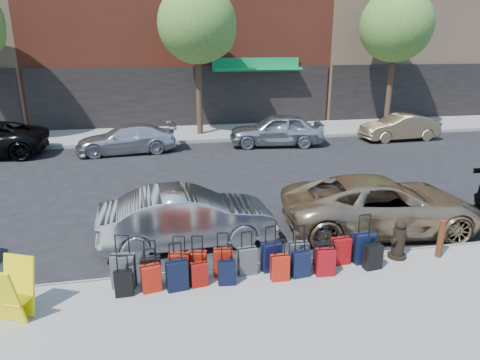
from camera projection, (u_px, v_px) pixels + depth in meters
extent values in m
plane|color=black|center=(217.00, 199.00, 13.29)|extent=(120.00, 120.00, 0.00)
cube|color=gray|center=(272.00, 327.00, 7.19)|extent=(60.00, 4.00, 0.15)
cube|color=gray|center=(190.00, 133.00, 22.60)|extent=(60.00, 4.00, 0.15)
cube|color=gray|center=(247.00, 268.00, 9.08)|extent=(60.00, 0.08, 0.15)
cube|color=gray|center=(193.00, 142.00, 20.72)|extent=(60.00, 0.08, 0.15)
cube|color=black|center=(186.00, 98.00, 23.93)|extent=(16.66, 0.15, 3.40)
cube|color=#0E8240|center=(257.00, 70.00, 23.88)|extent=(5.00, 0.91, 0.27)
cube|color=#0E8240|center=(256.00, 63.00, 24.05)|extent=(5.00, 0.10, 0.60)
cube|color=black|center=(441.00, 92.00, 26.87)|extent=(14.70, 0.15, 3.40)
cylinder|color=black|center=(199.00, 86.00, 21.47)|extent=(0.30, 0.30, 4.80)
sphere|color=#3B6B23|center=(197.00, 24.00, 20.56)|extent=(3.80, 3.80, 3.80)
sphere|color=#3B6B23|center=(210.00, 32.00, 20.79)|extent=(2.58, 2.58, 2.58)
cylinder|color=black|center=(390.00, 83.00, 23.40)|extent=(0.30, 0.30, 4.80)
sphere|color=#3B6B23|center=(396.00, 25.00, 22.50)|extent=(3.80, 3.80, 3.80)
sphere|color=#3B6B23|center=(406.00, 33.00, 22.72)|extent=(2.58, 2.58, 2.58)
cube|color=#414147|center=(124.00, 271.00, 8.16)|extent=(0.47, 0.31, 0.66)
cylinder|color=black|center=(120.00, 237.00, 7.94)|extent=(0.25, 0.07, 0.03)
cube|color=black|center=(151.00, 271.00, 8.27)|extent=(0.39, 0.24, 0.57)
cylinder|color=black|center=(149.00, 242.00, 8.08)|extent=(0.21, 0.05, 0.03)
cube|color=maroon|center=(179.00, 268.00, 8.36)|extent=(0.43, 0.29, 0.59)
cylinder|color=black|center=(178.00, 238.00, 8.17)|extent=(0.22, 0.08, 0.03)
cube|color=maroon|center=(198.00, 265.00, 8.51)|extent=(0.40, 0.26, 0.55)
cylinder|color=black|center=(197.00, 237.00, 8.33)|extent=(0.21, 0.07, 0.03)
cube|color=maroon|center=(223.00, 262.00, 8.59)|extent=(0.40, 0.25, 0.57)
cylinder|color=black|center=(223.00, 234.00, 8.40)|extent=(0.21, 0.06, 0.03)
cube|color=#414147|center=(247.00, 261.00, 8.64)|extent=(0.39, 0.24, 0.57)
cylinder|color=black|center=(248.00, 233.00, 8.45)|extent=(0.21, 0.05, 0.03)
cube|color=black|center=(271.00, 257.00, 8.77)|extent=(0.43, 0.29, 0.60)
cylinder|color=black|center=(272.00, 228.00, 8.57)|extent=(0.23, 0.07, 0.03)
cube|color=#3A3B3F|center=(299.00, 256.00, 8.83)|extent=(0.41, 0.24, 0.59)
cylinder|color=black|center=(300.00, 227.00, 8.63)|extent=(0.22, 0.04, 0.03)
cube|color=black|center=(323.00, 255.00, 8.92)|extent=(0.38, 0.23, 0.55)
cylinder|color=black|center=(325.00, 229.00, 8.74)|extent=(0.21, 0.05, 0.03)
cube|color=maroon|center=(341.00, 251.00, 9.04)|extent=(0.40, 0.24, 0.58)
cylinder|color=black|center=(343.00, 223.00, 8.85)|extent=(0.22, 0.05, 0.03)
cube|color=black|center=(364.00, 248.00, 9.08)|extent=(0.46, 0.28, 0.67)
cylinder|color=black|center=(367.00, 216.00, 8.85)|extent=(0.25, 0.05, 0.03)
cube|color=black|center=(124.00, 283.00, 7.91)|extent=(0.33, 0.20, 0.49)
cylinder|color=black|center=(121.00, 258.00, 7.74)|extent=(0.19, 0.04, 0.03)
cube|color=#A4190A|center=(151.00, 278.00, 8.04)|extent=(0.39, 0.27, 0.53)
cylinder|color=black|center=(149.00, 251.00, 7.86)|extent=(0.20, 0.07, 0.03)
cube|color=black|center=(177.00, 275.00, 8.08)|extent=(0.43, 0.28, 0.59)
cylinder|color=black|center=(175.00, 245.00, 7.89)|extent=(0.23, 0.06, 0.03)
cube|color=maroon|center=(199.00, 274.00, 8.23)|extent=(0.35, 0.23, 0.47)
cylinder|color=black|center=(198.00, 250.00, 8.07)|extent=(0.18, 0.06, 0.03)
cube|color=black|center=(227.00, 272.00, 8.28)|extent=(0.35, 0.23, 0.49)
cylinder|color=black|center=(227.00, 247.00, 8.12)|extent=(0.19, 0.05, 0.03)
cube|color=#B21C0B|center=(280.00, 268.00, 8.43)|extent=(0.36, 0.21, 0.52)
cylinder|color=black|center=(281.00, 242.00, 8.25)|extent=(0.20, 0.03, 0.03)
cube|color=black|center=(300.00, 264.00, 8.55)|extent=(0.38, 0.25, 0.53)
cylinder|color=black|center=(302.00, 237.00, 8.38)|extent=(0.21, 0.05, 0.03)
cube|color=maroon|center=(325.00, 262.00, 8.60)|extent=(0.39, 0.25, 0.55)
cylinder|color=black|center=(327.00, 235.00, 8.42)|extent=(0.21, 0.05, 0.03)
cube|color=black|center=(373.00, 257.00, 8.84)|extent=(0.38, 0.25, 0.53)
cylinder|color=black|center=(376.00, 231.00, 8.67)|extent=(0.20, 0.06, 0.03)
cylinder|color=black|center=(397.00, 256.00, 9.38)|extent=(0.40, 0.40, 0.07)
cylinder|color=black|center=(399.00, 241.00, 9.28)|extent=(0.27, 0.27, 0.62)
sphere|color=black|center=(401.00, 225.00, 9.16)|extent=(0.25, 0.25, 0.25)
cylinder|color=black|center=(399.00, 238.00, 9.26)|extent=(0.45, 0.29, 0.11)
cylinder|color=#38190C|center=(441.00, 239.00, 9.29)|extent=(0.14, 0.14, 0.84)
cylinder|color=#38190C|center=(443.00, 221.00, 9.16)|extent=(0.16, 0.16, 0.04)
cube|color=yellow|center=(3.00, 297.00, 6.98)|extent=(0.64, 0.47, 1.04)
cube|color=yellow|center=(19.00, 285.00, 7.33)|extent=(0.64, 0.47, 1.04)
cube|color=yellow|center=(13.00, 299.00, 7.20)|extent=(0.69, 0.58, 0.02)
imported|color=silver|center=(188.00, 217.00, 10.15)|extent=(4.24, 1.70, 1.37)
imported|color=tan|center=(382.00, 204.00, 10.93)|extent=(5.23, 2.79, 1.40)
imported|color=silver|center=(126.00, 139.00, 18.74)|extent=(4.42, 2.10, 1.24)
imported|color=#B1B4B9|center=(276.00, 130.00, 20.04)|extent=(4.59, 2.34, 1.50)
imported|color=#9D8660|center=(400.00, 127.00, 21.24)|extent=(3.93, 1.50, 1.28)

